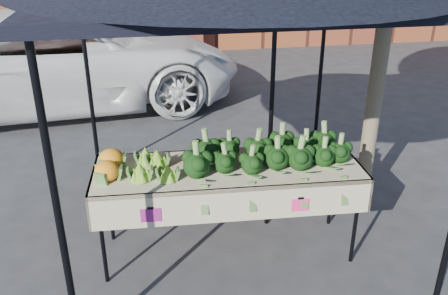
# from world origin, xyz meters

# --- Properties ---
(ground) EXTENTS (90.00, 90.00, 0.00)m
(ground) POSITION_xyz_m (0.00, 0.00, 0.00)
(ground) COLOR #2A2A2D
(table) EXTENTS (2.44, 0.94, 0.90)m
(table) POSITION_xyz_m (0.05, 0.06, 0.45)
(table) COLOR beige
(table) RESTS_ON ground
(canopy) EXTENTS (3.16, 3.16, 2.74)m
(canopy) POSITION_xyz_m (0.19, 0.52, 1.37)
(canopy) COLOR black
(canopy) RESTS_ON ground
(broccoli_heap) EXTENTS (1.56, 0.59, 0.28)m
(broccoli_heap) POSITION_xyz_m (0.41, 0.09, 1.04)
(broccoli_heap) COLOR black
(broccoli_heap) RESTS_ON table
(romanesco_cluster) EXTENTS (0.45, 0.59, 0.22)m
(romanesco_cluster) POSITION_xyz_m (-0.62, 0.10, 1.01)
(romanesco_cluster) COLOR #78AC32
(romanesco_cluster) RESTS_ON table
(cauliflower_pair) EXTENTS (0.25, 0.45, 0.19)m
(cauliflower_pair) POSITION_xyz_m (-0.99, 0.13, 1.00)
(cauliflower_pair) COLOR orange
(cauliflower_pair) RESTS_ON table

